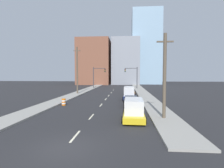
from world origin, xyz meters
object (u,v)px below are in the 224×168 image
at_px(utility_pole_left_mid, 77,70).
at_px(sedan_black, 131,102).
at_px(traffic_signal_right, 134,75).
at_px(utility_pole_right_near, 165,76).
at_px(box_truck_yellow, 134,110).
at_px(traffic_signal_left, 97,75).
at_px(sedan_brown, 131,92).
at_px(box_truck_navy, 129,93).
at_px(sedan_gray, 129,89).
at_px(traffic_barrel, 64,102).

xyz_separation_m(utility_pole_left_mid, sedan_black, (11.58, -14.13, -4.69)).
xyz_separation_m(traffic_signal_right, utility_pole_left_mid, (-13.18, -15.92, 1.07)).
distance_m(utility_pole_right_near, box_truck_yellow, 4.48).
bearing_deg(traffic_signal_left, sedan_brown, -58.57).
bearing_deg(box_truck_navy, sedan_black, -87.04).
xyz_separation_m(traffic_signal_left, traffic_signal_right, (11.50, 0.00, 0.00)).
bearing_deg(sedan_brown, box_truck_yellow, -90.08).
distance_m(box_truck_navy, sedan_gray, 13.41).
distance_m(box_truck_navy, sedan_brown, 6.88).
height_order(traffic_signal_left, sedan_brown, traffic_signal_left).
xyz_separation_m(traffic_signal_right, traffic_barrel, (-11.17, -29.99, -3.81)).
height_order(traffic_signal_left, utility_pole_right_near, utility_pole_right_near).
height_order(traffic_signal_left, sedan_black, traffic_signal_left).
bearing_deg(utility_pole_right_near, sedan_brown, 97.76).
distance_m(traffic_signal_right, utility_pole_right_near, 36.85).
relative_size(traffic_signal_left, utility_pole_left_mid, 0.64).
relative_size(utility_pole_left_mid, traffic_barrel, 11.00).
distance_m(traffic_signal_left, utility_pole_right_near, 39.03).
height_order(traffic_signal_right, box_truck_navy, traffic_signal_right).
xyz_separation_m(traffic_signal_left, sedan_brown, (10.22, -16.72, -3.62)).
distance_m(utility_pole_right_near, box_truck_navy, 14.00).
bearing_deg(utility_pole_right_near, utility_pole_left_mid, 124.98).
distance_m(utility_pole_left_mid, sedan_brown, 12.80).
bearing_deg(traffic_signal_left, sedan_gray, -45.65).
relative_size(utility_pole_left_mid, sedan_black, 2.17).
xyz_separation_m(traffic_barrel, box_truck_navy, (9.43, 6.42, 0.60)).
bearing_deg(sedan_black, traffic_barrel, 178.12).
xyz_separation_m(sedan_black, sedan_brown, (0.31, 13.33, 0.01)).
height_order(traffic_signal_right, traffic_barrel, traffic_signal_right).
xyz_separation_m(traffic_signal_left, sedan_gray, (9.94, -10.17, -3.63)).
bearing_deg(sedan_gray, utility_pole_left_mid, -154.17).
relative_size(utility_pole_left_mid, sedan_gray, 2.25).
distance_m(box_truck_yellow, sedan_black, 6.99).
xyz_separation_m(sedan_black, sedan_gray, (0.03, 19.88, -0.01)).
relative_size(traffic_signal_left, traffic_barrel, 7.05).
relative_size(traffic_signal_right, utility_pole_right_near, 0.80).
distance_m(utility_pole_right_near, sedan_black, 8.27).
bearing_deg(sedan_brown, utility_pole_right_near, -81.68).
bearing_deg(traffic_barrel, box_truck_navy, 34.25).
distance_m(utility_pole_left_mid, box_truck_navy, 14.41).
bearing_deg(traffic_signal_left, box_truck_navy, -67.50).
relative_size(sedan_black, box_truck_navy, 0.83).
distance_m(box_truck_yellow, sedan_gray, 26.86).
distance_m(sedan_brown, sedan_gray, 6.56).
distance_m(traffic_barrel, sedan_brown, 16.55).
bearing_deg(utility_pole_left_mid, traffic_signal_left, 83.99).
distance_m(traffic_signal_left, utility_pole_left_mid, 16.04).
xyz_separation_m(box_truck_navy, sedan_brown, (0.45, 6.85, -0.40)).
distance_m(traffic_signal_left, traffic_barrel, 30.23).
relative_size(traffic_signal_left, traffic_signal_right, 1.00).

